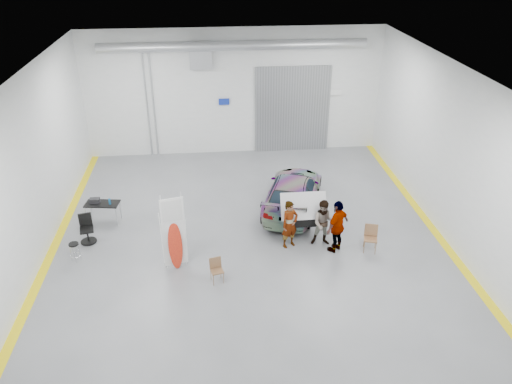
{
  "coord_description": "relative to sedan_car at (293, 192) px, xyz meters",
  "views": [
    {
      "loc": [
        -1.22,
        -14.94,
        9.93
      ],
      "look_at": [
        0.32,
        0.78,
        1.5
      ],
      "focal_mm": 35.0,
      "sensor_mm": 36.0,
      "label": 1
    }
  ],
  "objects": [
    {
      "name": "folding_chair_near",
      "position": [
        -3.12,
        -4.44,
        -0.44
      ],
      "size": [
        0.46,
        0.48,
        0.8
      ],
      "rotation": [
        0.0,
        0.0,
        0.24
      ],
      "color": "brown",
      "rests_on": "ground"
    },
    {
      "name": "room_shell",
      "position": [
        -1.68,
        0.06,
        3.39
      ],
      "size": [
        14.02,
        16.18,
        6.01
      ],
      "color": "silver",
      "rests_on": "ground"
    },
    {
      "name": "shop_stool",
      "position": [
        -7.81,
        -2.86,
        -0.36
      ],
      "size": [
        0.34,
        0.34,
        0.67
      ],
      "rotation": [
        0.0,
        0.0,
        -0.1
      ],
      "color": "black",
      "rests_on": "ground"
    },
    {
      "name": "person_b",
      "position": [
        0.65,
        -2.68,
        0.17
      ],
      "size": [
        0.92,
        0.75,
        1.72
      ],
      "primitive_type": "imported",
      "rotation": [
        0.0,
        0.0,
        -0.14
      ],
      "color": "slate",
      "rests_on": "ground"
    },
    {
      "name": "office_chair",
      "position": [
        -7.61,
        -1.71,
        -0.23
      ],
      "size": [
        0.56,
        0.58,
        1.05
      ],
      "rotation": [
        0.0,
        0.0,
        0.22
      ],
      "color": "black",
      "rests_on": "ground"
    },
    {
      "name": "person_c",
      "position": [
        1.01,
        -3.1,
        0.28
      ],
      "size": [
        1.14,
        1.09,
        1.94
      ],
      "primitive_type": "imported",
      "rotation": [
        0.0,
        0.0,
        3.87
      ],
      "color": "brown",
      "rests_on": "ground"
    },
    {
      "name": "person_a",
      "position": [
        -0.55,
        -2.68,
        0.19
      ],
      "size": [
        0.76,
        0.67,
        1.76
      ],
      "primitive_type": "imported",
      "rotation": [
        0.0,
        0.0,
        0.48
      ],
      "color": "#8C704C",
      "rests_on": "ground"
    },
    {
      "name": "sedan_car",
      "position": [
        0.0,
        0.0,
        0.0
      ],
      "size": [
        3.32,
        5.14,
        1.38
      ],
      "primitive_type": "imported",
      "rotation": [
        0.0,
        0.0,
        2.83
      ],
      "color": "white",
      "rests_on": "ground"
    },
    {
      "name": "trunk_lid",
      "position": [
        0.0,
        -2.13,
        0.71
      ],
      "size": [
        1.61,
        0.98,
        0.04
      ],
      "primitive_type": "cube",
      "color": "silver",
      "rests_on": "sedan_car"
    },
    {
      "name": "folding_chair_far",
      "position": [
        2.16,
        -3.25,
        -0.4
      ],
      "size": [
        0.55,
        0.58,
        0.94
      ],
      "rotation": [
        0.0,
        0.0,
        -0.29
      ],
      "color": "brown",
      "rests_on": "ground"
    },
    {
      "name": "work_table",
      "position": [
        -7.35,
        -0.36,
        0.09
      ],
      "size": [
        1.32,
        0.79,
        1.02
      ],
      "rotation": [
        0.0,
        0.0,
        -0.14
      ],
      "color": "#9C9FA5",
      "rests_on": "ground"
    },
    {
      "name": "surfboard_display",
      "position": [
        -4.47,
        -3.55,
        0.41
      ],
      "size": [
        0.76,
        0.33,
        2.73
      ],
      "rotation": [
        0.0,
        0.0,
        0.23
      ],
      "color": "white",
      "rests_on": "ground"
    },
    {
      "name": "ground",
      "position": [
        -1.92,
        -2.16,
        -0.69
      ],
      "size": [
        16.0,
        16.0,
        0.0
      ],
      "primitive_type": "plane",
      "color": "slate",
      "rests_on": "ground"
    }
  ]
}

